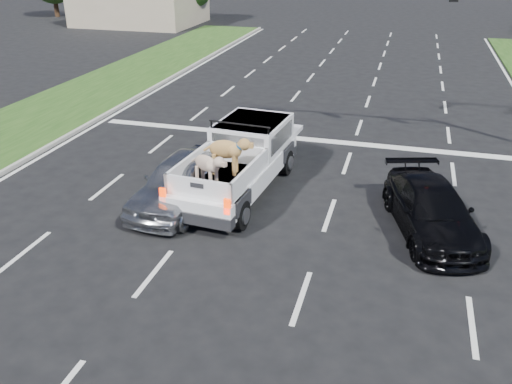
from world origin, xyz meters
TOP-DOWN VIEW (x-y plane):
  - ground at (0.00, 0.00)m, footprint 160.00×160.00m
  - road_markings at (0.00, 6.56)m, footprint 17.75×60.00m
  - curb_left at (-9.05, 6.00)m, footprint 0.15×60.00m
  - pickup_truck at (-1.18, 4.90)m, footprint 2.55×5.87m
  - silver_sedan at (-2.48, 3.50)m, footprint 2.11×4.50m
  - black_coupe at (4.43, 3.76)m, footprint 3.01×4.77m

SIDE VIEW (x-z plane):
  - ground at x=0.00m, z-range 0.00..0.00m
  - road_markings at x=0.00m, z-range 0.00..0.01m
  - curb_left at x=-9.05m, z-range 0.00..0.14m
  - black_coupe at x=4.43m, z-range 0.00..1.29m
  - silver_sedan at x=-2.48m, z-range 0.00..1.49m
  - pickup_truck at x=-1.18m, z-range -0.06..2.08m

